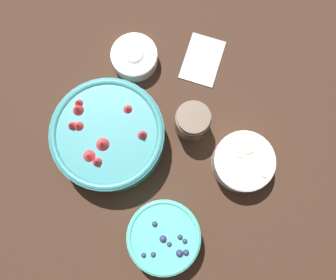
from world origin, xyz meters
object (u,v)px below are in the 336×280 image
bowl_blueberries (164,236)px  bowl_cream (134,57)px  bowl_bananas (243,162)px  jar_chocolate (192,121)px  bowl_strawberries (108,135)px

bowl_blueberries → bowl_cream: (0.34, 0.27, -0.01)m
bowl_blueberries → bowl_cream: 0.44m
bowl_cream → bowl_bananas: bearing=-107.2°
bowl_cream → jar_chocolate: 0.22m
bowl_strawberries → bowl_cream: size_ratio=2.26×
bowl_cream → jar_chocolate: jar_chocolate is taller
bowl_blueberries → jar_chocolate: 0.27m
bowl_bananas → bowl_strawberries: bearing=107.5°
bowl_cream → jar_chocolate: bearing=-112.1°
bowl_blueberries → jar_chocolate: (0.26, 0.07, 0.00)m
bowl_strawberries → bowl_cream: 0.21m
bowl_bananas → bowl_blueberries: bearing=160.7°
bowl_strawberries → bowl_cream: (0.21, 0.05, -0.02)m
bowl_strawberries → jar_chocolate: (0.12, -0.15, -0.01)m
jar_chocolate → bowl_blueberries: bearing=-165.6°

